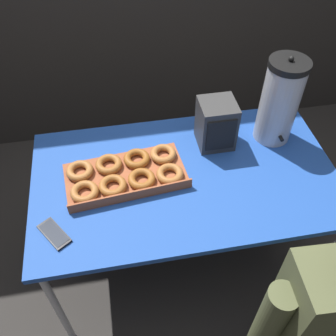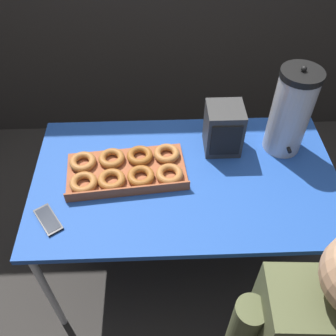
# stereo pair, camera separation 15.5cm
# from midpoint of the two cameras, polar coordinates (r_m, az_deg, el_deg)

# --- Properties ---
(ground_plane) EXTENTS (12.00, 12.00, 0.00)m
(ground_plane) POSITION_cam_midpoint_polar(r_m,az_deg,el_deg) (2.25, 0.01, -13.46)
(ground_plane) COLOR #2D2B28
(folding_table) EXTENTS (1.35, 0.78, 0.72)m
(folding_table) POSITION_cam_midpoint_polar(r_m,az_deg,el_deg) (1.69, 0.01, -2.21)
(folding_table) COLOR #1E479E
(folding_table) RESTS_ON ground
(donut_box) EXTENTS (0.55, 0.32, 0.05)m
(donut_box) POSITION_cam_midpoint_polar(r_m,az_deg,el_deg) (1.65, -9.17, -1.02)
(donut_box) COLOR brown
(donut_box) RESTS_ON folding_table
(coffee_urn) EXTENTS (0.18, 0.20, 0.43)m
(coffee_urn) POSITION_cam_midpoint_polar(r_m,az_deg,el_deg) (1.76, 14.25, 9.71)
(coffee_urn) COLOR #B7B7BC
(coffee_urn) RESTS_ON folding_table
(cell_phone) EXTENTS (0.14, 0.16, 0.01)m
(cell_phone) POSITION_cam_midpoint_polar(r_m,az_deg,el_deg) (1.56, -19.75, -9.56)
(cell_phone) COLOR black
(cell_phone) RESTS_ON folding_table
(space_heater) EXTENTS (0.16, 0.17, 0.23)m
(space_heater) POSITION_cam_midpoint_polar(r_m,az_deg,el_deg) (1.74, 4.83, 6.60)
(space_heater) COLOR #333333
(space_heater) RESTS_ON folding_table
(person_seated) EXTENTS (0.56, 0.25, 1.27)m
(person_seated) POSITION_cam_midpoint_polar(r_m,az_deg,el_deg) (1.51, 19.99, -22.42)
(person_seated) COLOR #33332D
(person_seated) RESTS_ON ground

